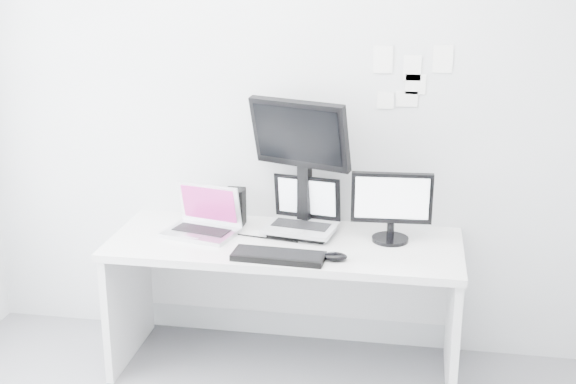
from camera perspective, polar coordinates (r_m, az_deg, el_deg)
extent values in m
plane|color=silver|center=(4.10, 0.60, 6.23)|extent=(3.60, 0.00, 3.60)
cube|color=silver|center=(4.09, -0.23, -8.43)|extent=(1.80, 0.70, 0.73)
cube|color=#AEAFB3|center=(4.00, -6.59, -1.38)|extent=(0.41, 0.35, 0.27)
cube|color=black|center=(4.15, -3.95, -1.11)|extent=(0.13, 0.13, 0.20)
cube|color=#A5A7AC|center=(3.97, 0.91, -1.17)|extent=(0.40, 0.34, 0.30)
cube|color=black|center=(3.99, 1.02, 2.12)|extent=(0.57, 0.37, 0.73)
cube|color=black|center=(3.91, 7.70, -1.05)|extent=(0.42, 0.21, 0.38)
cube|color=black|center=(3.71, -0.71, -4.79)|extent=(0.45, 0.18, 0.03)
ellipsoid|color=black|center=(3.70, 3.49, -4.80)|extent=(0.12, 0.08, 0.04)
cube|color=white|center=(4.00, 7.07, 9.75)|extent=(0.10, 0.00, 0.14)
cube|color=white|center=(4.00, 9.22, 9.08)|extent=(0.09, 0.00, 0.13)
cube|color=white|center=(4.00, 11.43, 9.67)|extent=(0.10, 0.00, 0.14)
cube|color=white|center=(4.03, 8.82, 6.84)|extent=(0.11, 0.00, 0.08)
cube|color=white|center=(4.03, 7.25, 6.76)|extent=(0.09, 0.00, 0.09)
cube|color=white|center=(4.02, 9.45, 7.89)|extent=(0.10, 0.00, 0.10)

